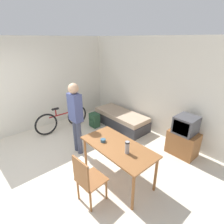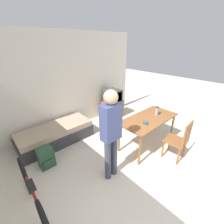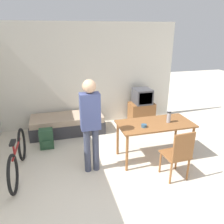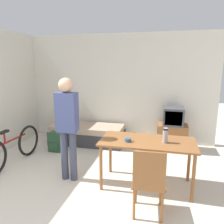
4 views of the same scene
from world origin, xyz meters
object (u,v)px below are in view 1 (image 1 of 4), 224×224
at_px(wooden_chair, 87,179).
at_px(person_standing, 76,114).
at_px(thermos_flask, 127,147).
at_px(mate_bowl, 103,140).
at_px(tv, 184,137).
at_px(bicycle, 63,119).
at_px(daybed, 121,119).
at_px(backpack, 94,120).
at_px(dining_table, 118,150).

bearing_deg(wooden_chair, person_standing, 154.59).
distance_m(wooden_chair, thermos_flask, 0.85).
height_order(wooden_chair, mate_bowl, wooden_chair).
height_order(tv, bicycle, tv).
relative_size(daybed, thermos_flask, 7.86).
bearing_deg(thermos_flask, mate_bowl, -171.00).
bearing_deg(tv, daybed, -177.96).
bearing_deg(person_standing, thermos_flask, 2.92).
bearing_deg(backpack, thermos_flask, -22.92).
distance_m(dining_table, wooden_chair, 0.80).
relative_size(tv, mate_bowl, 9.70).
xyz_separation_m(bicycle, person_standing, (1.31, -0.25, 0.69)).
height_order(tv, dining_table, tv).
height_order(wooden_chair, backpack, wooden_chair).
distance_m(daybed, backpack, 0.85).
height_order(dining_table, wooden_chair, wooden_chair).
bearing_deg(tv, thermos_flask, -95.66).
relative_size(daybed, person_standing, 1.05).
bearing_deg(tv, mate_bowl, -111.63).
distance_m(daybed, thermos_flask, 2.63).
height_order(bicycle, mate_bowl, mate_bowl).
bearing_deg(mate_bowl, bicycle, 173.64).
bearing_deg(person_standing, daybed, 100.07).
distance_m(dining_table, thermos_flask, 0.35).
height_order(dining_table, bicycle, dining_table).
height_order(tv, wooden_chair, tv).
xyz_separation_m(daybed, person_standing, (0.31, -1.77, 0.80)).
bearing_deg(dining_table, bicycle, 176.98).
relative_size(daybed, backpack, 4.16).
distance_m(thermos_flask, backpack, 2.70).
xyz_separation_m(person_standing, mate_bowl, (1.01, -0.01, -0.23)).
height_order(mate_bowl, backpack, mate_bowl).
xyz_separation_m(daybed, wooden_chair, (1.71, -2.44, 0.30)).
height_order(wooden_chair, person_standing, person_standing).
distance_m(daybed, wooden_chair, 2.99).
relative_size(mate_bowl, backpack, 0.23).
height_order(thermos_flask, mate_bowl, thermos_flask).
relative_size(tv, backpack, 2.26).
bearing_deg(mate_bowl, daybed, 126.71).
bearing_deg(bicycle, backpack, 60.46).
xyz_separation_m(wooden_chair, bicycle, (-2.71, 0.91, -0.19)).
xyz_separation_m(dining_table, wooden_chair, (0.09, -0.78, -0.16)).
bearing_deg(daybed, backpack, -127.39).
bearing_deg(dining_table, backpack, 155.28).
xyz_separation_m(bicycle, thermos_flask, (2.89, -0.17, 0.56)).
bearing_deg(mate_bowl, person_standing, 179.52).
height_order(wooden_chair, bicycle, wooden_chair).
bearing_deg(daybed, thermos_flask, -41.87).
relative_size(daybed, bicycle, 1.10).
relative_size(daybed, tv, 1.84).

